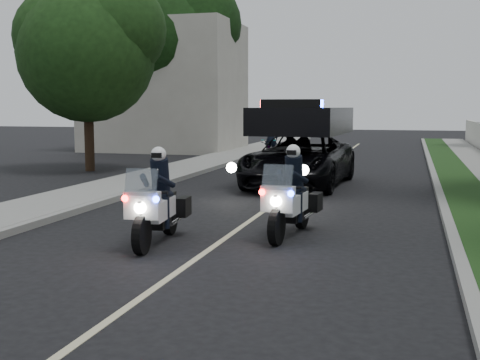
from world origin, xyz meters
name	(u,v)px	position (x,y,z in m)	size (l,w,h in m)	color
ground	(123,311)	(0.00, 0.00, 0.00)	(120.00, 120.00, 0.00)	black
curb_right	(441,200)	(4.10, 10.00, 0.07)	(0.20, 60.00, 0.15)	gray
grass_verge	(470,200)	(4.80, 10.00, 0.08)	(1.20, 60.00, 0.16)	#193814
curb_left	(147,188)	(-4.10, 10.00, 0.07)	(0.20, 60.00, 0.15)	gray
sidewalk_left	(113,187)	(-5.20, 10.00, 0.08)	(2.00, 60.00, 0.16)	gray
building_far	(165,87)	(-10.00, 26.00, 3.50)	(8.00, 6.00, 7.00)	#A8A396
lane_marking	(285,196)	(0.00, 10.00, 0.00)	(0.12, 50.00, 0.01)	#BFB78C
police_moto_left	(158,243)	(-1.07, 3.59, 0.00)	(0.72, 2.06, 1.75)	silver
police_moto_right	(290,236)	(1.13, 4.88, 0.00)	(0.72, 2.06, 1.75)	silver
police_suv	(299,186)	(-0.01, 12.36, 0.00)	(2.72, 5.87, 2.85)	black
bicycle	(271,161)	(-2.75, 20.57, 0.00)	(0.67, 1.91, 1.00)	black
cyclist	(271,161)	(-2.75, 20.57, 0.00)	(0.61, 0.41, 1.71)	black
tree_left_near	(90,171)	(-8.53, 14.70, 0.00)	(5.14, 5.14, 8.57)	#1B3E14
tree_left_far	(172,150)	(-9.59, 25.92, 0.00)	(6.70, 6.70, 11.16)	black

